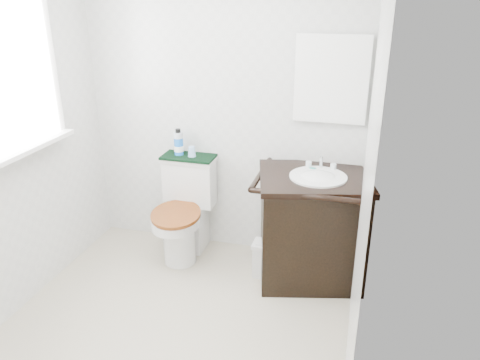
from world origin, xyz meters
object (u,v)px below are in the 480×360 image
at_px(toilet, 185,214).
at_px(mouthwash_bottle, 179,143).
at_px(cup, 192,152).
at_px(vanity, 311,224).
at_px(trash_bin, 266,259).

relative_size(toilet, mouthwash_bottle, 3.76).
bearing_deg(mouthwash_bottle, cup, -9.02).
relative_size(vanity, trash_bin, 3.26).
bearing_deg(vanity, trash_bin, -161.95).
bearing_deg(toilet, trash_bin, -13.37).
xyz_separation_m(vanity, trash_bin, (-0.32, -0.10, -0.29)).
bearing_deg(trash_bin, toilet, 166.63).
height_order(vanity, cup, vanity).
distance_m(vanity, mouthwash_bottle, 1.22).
xyz_separation_m(vanity, cup, (-0.99, 0.18, 0.42)).
distance_m(toilet, cup, 0.52).
relative_size(trash_bin, cup, 3.55).
xyz_separation_m(vanity, mouthwash_bottle, (-1.11, 0.20, 0.47)).
xyz_separation_m(toilet, trash_bin, (0.71, -0.17, -0.21)).
distance_m(vanity, trash_bin, 0.44).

